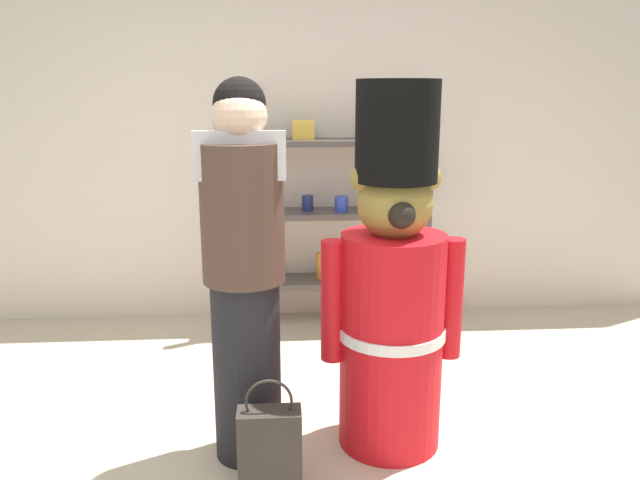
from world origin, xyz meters
name	(u,v)px	position (x,y,z in m)	size (l,w,h in m)	color
back_wall	(283,138)	(0.00, 2.20, 1.30)	(6.40, 0.12, 2.60)	silver
merchandise_shelf	(341,209)	(0.40, 1.98, 0.82)	(1.21, 0.35, 1.65)	#4C4742
teddy_bear_guard	(392,292)	(0.47, 0.38, 0.75)	(0.65, 0.49, 1.68)	red
person_shopper	(244,270)	(-0.19, 0.32, 0.88)	(0.37, 0.35, 1.69)	black
shopping_bag	(270,450)	(-0.09, 0.02, 0.19)	(0.26, 0.12, 0.51)	#332D28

